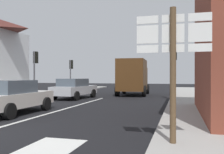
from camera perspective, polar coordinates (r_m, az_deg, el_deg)
name	(u,v)px	position (r m, az deg, el deg)	size (l,w,h in m)	color
ground_plane	(94,101)	(16.99, -4.19, -5.39)	(80.00, 80.00, 0.00)	black
sidewalk_right	(192,106)	(14.06, 17.62, -6.27)	(2.54, 44.00, 0.14)	#9E9B96
lane_centre_stripe	(68,108)	(13.30, -9.93, -6.91)	(0.16, 12.00, 0.01)	silver
lane_turn_arrow	(45,151)	(5.96, -14.98, -15.80)	(1.20, 2.20, 0.01)	silver
sedan_near	(11,97)	(11.87, -21.78, -4.12)	(1.97, 4.20, 1.47)	beige
sedan_far	(74,88)	(18.80, -8.54, -2.53)	(2.28, 4.35, 1.47)	#B7BABF
delivery_truck	(133,76)	(21.97, 4.77, 0.18)	(2.67, 5.09, 3.05)	#4C2D14
route_sign_post	(173,60)	(5.88, 13.60, 3.65)	(1.66, 0.14, 3.20)	brown
traffic_light_near_left	(35,63)	(20.41, -16.93, 2.94)	(0.30, 0.49, 3.56)	#47474C
traffic_light_far_left	(71,68)	(26.25, -9.24, 1.92)	(0.30, 0.49, 3.31)	#47474C
traffic_light_near_right	(175,61)	(17.89, 13.96, 3.60)	(0.30, 0.49, 3.67)	#47474C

